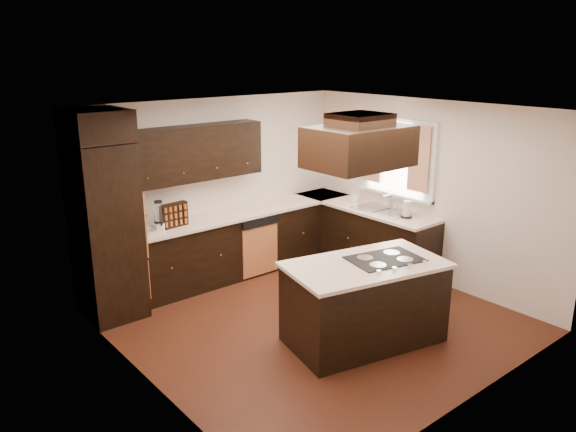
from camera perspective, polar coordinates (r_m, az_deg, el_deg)
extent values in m
cube|color=#602C19|center=(6.86, 2.59, -10.59)|extent=(4.20, 4.20, 0.02)
cube|color=white|center=(6.14, 2.90, 10.83)|extent=(4.20, 4.20, 0.02)
cube|color=silver|center=(8.02, -7.46, 2.92)|extent=(4.20, 0.02, 2.50)
cube|color=silver|center=(5.12, 18.89, -5.78)|extent=(4.20, 0.02, 2.50)
cube|color=silver|center=(5.28, -14.54, -4.74)|extent=(0.02, 4.20, 2.50)
cube|color=silver|center=(7.92, 14.13, 2.38)|extent=(0.02, 4.20, 2.50)
cube|color=black|center=(6.95, -18.01, -1.52)|extent=(0.65, 0.75, 2.12)
cube|color=#D97A45|center=(7.06, -15.43, -0.51)|extent=(0.05, 0.62, 0.78)
cube|color=black|center=(8.02, -5.84, -3.07)|extent=(2.93, 0.60, 0.88)
cube|color=black|center=(8.46, 7.61, -2.08)|extent=(0.60, 2.40, 0.88)
cube|color=#FFE3CB|center=(7.86, -5.88, 0.06)|extent=(2.93, 0.63, 0.04)
cube|color=#FFE3CB|center=(8.31, 7.66, 0.91)|extent=(0.63, 2.40, 0.04)
cube|color=black|center=(7.54, -9.65, 6.31)|extent=(2.00, 0.34, 0.72)
cube|color=#D97A45|center=(7.96, -2.89, -3.48)|extent=(0.60, 0.05, 0.72)
cube|color=white|center=(8.13, 11.05, 5.83)|extent=(0.06, 1.32, 1.12)
cube|color=white|center=(8.15, 11.17, 5.85)|extent=(0.00, 1.20, 1.00)
cube|color=#FCDAB9|center=(7.82, 13.16, 5.65)|extent=(0.02, 0.34, 0.90)
cube|color=#FCDAB9|center=(8.35, 8.57, 6.57)|extent=(0.02, 0.34, 0.90)
cube|color=silver|center=(8.09, 9.55, 0.57)|extent=(0.52, 0.84, 0.01)
cube|color=black|center=(6.28, 7.74, -8.85)|extent=(1.81, 1.24, 0.88)
cube|color=#FFE3CB|center=(6.10, 7.91, -4.95)|extent=(1.88, 1.31, 0.04)
cube|color=black|center=(6.23, 9.81, -4.32)|extent=(0.87, 0.68, 0.01)
cube|color=black|center=(5.87, 7.23, 7.01)|extent=(1.05, 0.72, 0.42)
cube|color=black|center=(5.83, 7.33, 9.68)|extent=(0.55, 0.50, 0.13)
cylinder|color=silver|center=(7.30, -12.91, -1.01)|extent=(0.15, 0.15, 0.10)
cone|color=silver|center=(7.25, -13.00, 0.35)|extent=(0.13, 0.13, 0.26)
cube|color=black|center=(7.36, -11.52, 0.09)|extent=(0.39, 0.13, 0.32)
imported|color=white|center=(7.14, -14.58, -1.66)|extent=(0.35, 0.35, 0.07)
imported|color=white|center=(8.43, 6.73, 1.88)|extent=(0.08, 0.08, 0.16)
cylinder|color=white|center=(7.79, 11.97, 0.68)|extent=(0.14, 0.14, 0.23)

